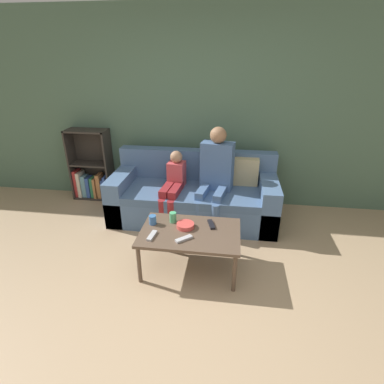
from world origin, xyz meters
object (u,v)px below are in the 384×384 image
object	(u,v)px
couch	(194,197)
person_adult	(216,170)
bookshelf	(92,172)
tv_remote_0	(211,224)
person_child	(173,185)
snack_bowl	(186,225)
cup_near	(153,220)
cup_far	(173,217)
tv_remote_2	(184,239)
tv_remote_1	(152,236)
coffee_table	(190,235)

from	to	relation	value
couch	person_adult	xyz separation A→B (m)	(0.27, -0.07, 0.42)
bookshelf	tv_remote_0	bearing A→B (deg)	-35.13
person_child	snack_bowl	distance (m)	0.90
cup_near	person_adult	bearing A→B (deg)	57.72
cup_near	person_child	bearing A→B (deg)	86.47
cup_far	tv_remote_2	distance (m)	0.35
bookshelf	tv_remote_1	xyz separation A→B (m)	(1.36, -1.62, 0.05)
cup_far	tv_remote_2	xyz separation A→B (m)	(0.16, -0.31, -0.04)
person_child	snack_bowl	world-z (taller)	person_child
couch	bookshelf	world-z (taller)	bookshelf
bookshelf	person_adult	distance (m)	1.96
person_child	tv_remote_0	world-z (taller)	person_child
coffee_table	snack_bowl	xyz separation A→B (m)	(-0.05, 0.07, 0.06)
bookshelf	tv_remote_2	bearing A→B (deg)	-44.38
person_child	tv_remote_0	bearing A→B (deg)	-49.49
tv_remote_0	person_adult	bearing A→B (deg)	74.77
couch	tv_remote_2	distance (m)	1.23
snack_bowl	tv_remote_2	bearing A→B (deg)	-85.37
tv_remote_0	tv_remote_2	xyz separation A→B (m)	(-0.23, -0.29, 0.00)
tv_remote_0	cup_far	bearing A→B (deg)	161.23
person_child	cup_near	xyz separation A→B (m)	(-0.05, -0.83, -0.03)
cup_far	coffee_table	bearing A→B (deg)	-37.87
bookshelf	tv_remote_2	xyz separation A→B (m)	(1.67, -1.63, 0.05)
tv_remote_2	tv_remote_1	bearing A→B (deg)	-133.44
bookshelf	coffee_table	world-z (taller)	bookshelf
tv_remote_1	snack_bowl	size ratio (longest dim) A/B	0.98
person_child	tv_remote_2	bearing A→B (deg)	-68.36
couch	cup_far	distance (m)	0.94
person_adult	snack_bowl	distance (m)	0.99
tv_remote_2	cup_far	bearing A→B (deg)	166.60
bookshelf	person_child	bearing A→B (deg)	-22.48
tv_remote_2	snack_bowl	bearing A→B (deg)	143.19
couch	person_child	xyz separation A→B (m)	(-0.25, -0.15, 0.23)
couch	tv_remote_0	size ratio (longest dim) A/B	11.99
cup_near	snack_bowl	size ratio (longest dim) A/B	0.54
cup_near	tv_remote_1	world-z (taller)	cup_near
coffee_table	person_child	distance (m)	0.99
bookshelf	person_child	size ratio (longest dim) A/B	1.15
cup_near	snack_bowl	world-z (taller)	cup_near
coffee_table	person_adult	world-z (taller)	person_adult
person_adult	tv_remote_1	world-z (taller)	person_adult
coffee_table	snack_bowl	distance (m)	0.11
couch	cup_near	distance (m)	1.04
person_child	tv_remote_0	size ratio (longest dim) A/B	5.15
couch	cup_far	bearing A→B (deg)	-96.56
person_adult	person_child	bearing A→B (deg)	-161.23
couch	tv_remote_1	size ratio (longest dim) A/B	12.14
person_adult	tv_remote_1	xyz separation A→B (m)	(-0.52, -1.14, -0.26)
cup_near	tv_remote_1	xyz separation A→B (m)	(0.05, -0.23, -0.04)
bookshelf	snack_bowl	size ratio (longest dim) A/B	5.87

